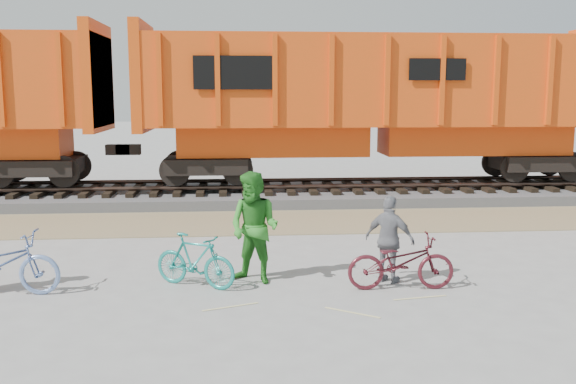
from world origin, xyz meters
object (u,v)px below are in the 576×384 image
Objects in this scene: hopper_car_center at (375,99)px; bicycle_teal at (195,260)px; person_woman at (390,239)px; bicycle_maroon at (401,262)px; person_man at (254,228)px.

bicycle_teal is at bearing -119.11° from hopper_car_center.
hopper_car_center is at bearing -63.79° from person_woman.
bicycle_maroon is at bearing -99.12° from hopper_car_center.
person_man is at bearing -114.35° from hopper_car_center.
hopper_car_center reaches higher than bicycle_teal.
bicycle_maroon reaches higher than bicycle_teal.
person_woman reaches higher than bicycle_teal.
person_man is at bearing -49.95° from bicycle_teal.
person_man is 2.31m from person_woman.
person_man is (-3.86, -8.52, -2.05)m from hopper_car_center.
person_woman is at bearing -100.17° from hopper_car_center.
person_man is at bearing 77.86° from bicycle_maroon.
hopper_car_center is at bearing -0.37° from bicycle_teal.
bicycle_teal is 0.79× the size of person_man.
bicycle_teal is at bearing 85.20° from bicycle_maroon.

